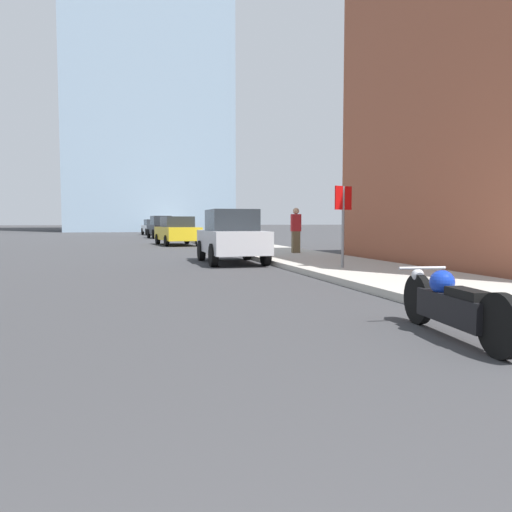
% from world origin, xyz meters
% --- Properties ---
extents(sidewalk, '(3.24, 240.00, 0.15)m').
position_xyz_m(sidewalk, '(5.93, 40.00, 0.07)').
color(sidewalk, '#B2ADA3').
rests_on(sidewalk, ground_plane).
extents(motorcycle, '(0.62, 2.32, 0.76)m').
position_xyz_m(motorcycle, '(3.51, 4.85, 0.38)').
color(motorcycle, black).
rests_on(motorcycle, ground_plane).
extents(parked_car_silver, '(1.83, 3.90, 1.71)m').
position_xyz_m(parked_car_silver, '(3.35, 15.62, 0.85)').
color(parked_car_silver, '#BCBCC1').
rests_on(parked_car_silver, ground_plane).
extents(parked_car_yellow, '(2.26, 4.48, 1.61)m').
position_xyz_m(parked_car_yellow, '(3.03, 28.32, 0.80)').
color(parked_car_yellow, gold).
rests_on(parked_car_yellow, ground_plane).
extents(parked_car_black, '(2.07, 3.97, 1.78)m').
position_xyz_m(parked_car_black, '(3.09, 40.53, 0.89)').
color(parked_car_black, black).
rests_on(parked_car_black, ground_plane).
extents(parked_car_white, '(2.20, 4.43, 1.55)m').
position_xyz_m(parked_car_white, '(3.13, 50.64, 0.79)').
color(parked_car_white, silver).
rests_on(parked_car_white, ground_plane).
extents(stop_sign, '(0.57, 0.26, 2.08)m').
position_xyz_m(stop_sign, '(5.41, 11.75, 1.57)').
color(stop_sign, slate).
rests_on(stop_sign, sidewalk).
extents(pedestrian, '(0.36, 0.24, 1.69)m').
position_xyz_m(pedestrian, '(6.31, 17.75, 1.02)').
color(pedestrian, brown).
rests_on(pedestrian, sidewalk).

